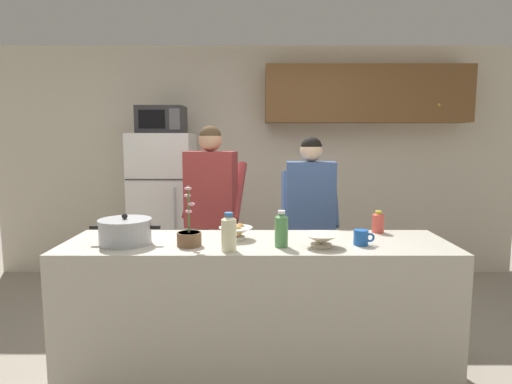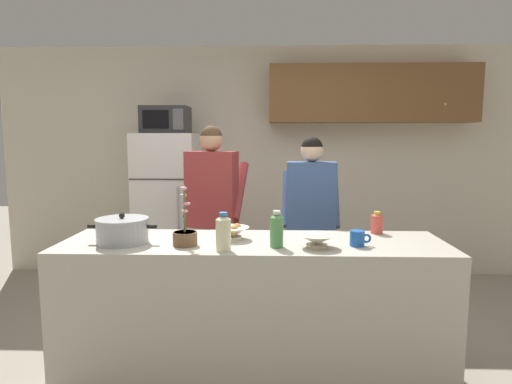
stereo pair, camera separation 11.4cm
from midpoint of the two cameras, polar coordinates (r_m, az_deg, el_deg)
ground_plane at (r=3.13m, az=0.77°, el=-23.15°), size 14.00×14.00×0.00m
back_wall_unit at (r=4.96m, az=4.04°, el=5.62°), size 6.00×0.48×2.60m
kitchen_island at (r=2.92m, az=0.79°, el=-15.34°), size 2.46×0.68×0.92m
refrigerator at (r=4.73m, az=-10.81°, el=-2.28°), size 0.64×0.68×1.63m
microwave at (r=4.65m, az=-11.15°, el=9.34°), size 0.48×0.37×0.28m
person_near_pot at (r=3.71m, az=-4.93°, el=-0.98°), size 0.57×0.50×1.68m
person_by_sink at (r=3.63m, az=8.19°, el=-2.32°), size 0.50×0.42×1.59m
cooking_pot at (r=2.83m, az=-16.17°, el=-4.92°), size 0.44×0.33×0.19m
coffee_mug at (r=2.74m, az=14.48°, el=-5.96°), size 0.13×0.09×0.10m
bread_bowl at (r=2.83m, az=-1.99°, el=-5.26°), size 0.22×0.22×0.10m
empty_bowl at (r=2.65m, az=9.28°, el=-6.29°), size 0.23×0.23×0.08m
bottle_near_edge at (r=2.62m, az=4.01°, el=-4.97°), size 0.08×0.08×0.22m
bottle_mid_counter at (r=3.12m, az=16.73°, el=-3.91°), size 0.08×0.08×0.15m
bottle_far_corner at (r=2.53m, az=-3.04°, el=-5.35°), size 0.09×0.09×0.23m
potted_orchid at (r=2.69m, az=-8.18°, el=-5.76°), size 0.15×0.15×0.37m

